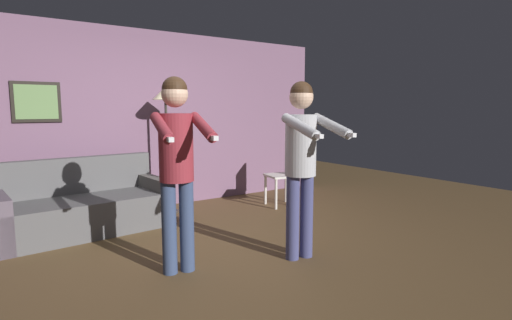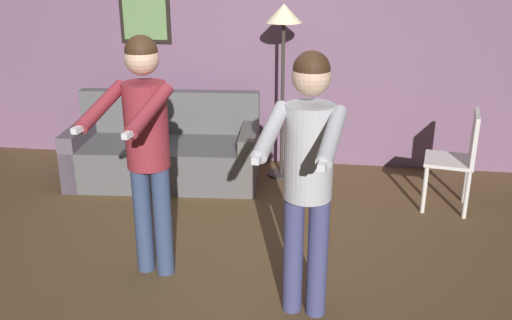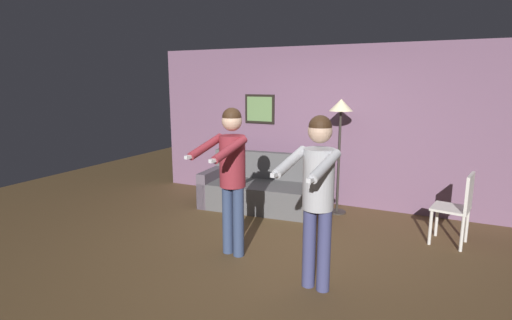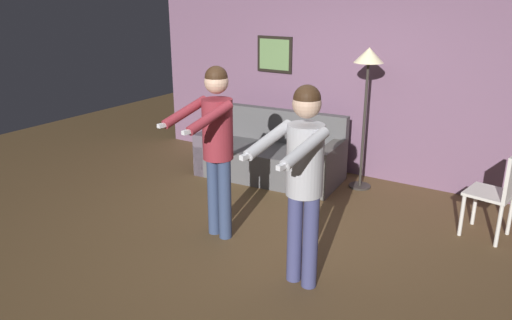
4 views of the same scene
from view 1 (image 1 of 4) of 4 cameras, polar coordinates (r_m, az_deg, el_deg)
The scene contains 7 objects.
ground_plane at distance 4.21m, azimuth -6.61°, elevation -13.17°, with size 12.00×12.00×0.00m, color brown.
back_wall_assembly at distance 6.04m, azimuth -17.00°, elevation 5.40°, with size 6.40×0.09×2.60m.
couch at distance 5.25m, azimuth -23.33°, elevation -6.41°, with size 1.96×1.00×0.87m.
torchiere_lamp at distance 5.71m, azimuth -12.77°, elevation 7.48°, with size 0.36×0.36×1.78m.
person_standing_left at distance 3.54m, azimuth -11.25°, elevation 0.64°, with size 0.51×0.75×1.75m.
person_standing_right at distance 3.84m, azimuth 6.55°, elevation 1.06°, with size 0.50×0.74×1.73m.
dining_chair_distant at distance 6.11m, azimuth 4.35°, elevation -1.59°, with size 0.49×0.49×0.93m.
Camera 1 is at (-1.83, -3.50, 1.47)m, focal length 28.00 mm.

